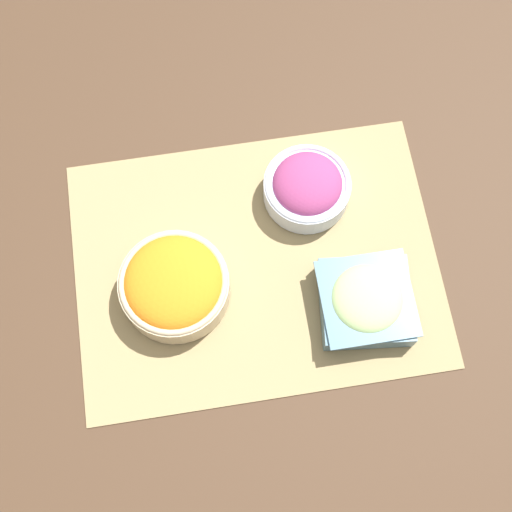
{
  "coord_description": "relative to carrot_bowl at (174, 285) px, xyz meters",
  "views": [
    {
      "loc": [
        0.05,
        0.32,
        0.97
      ],
      "look_at": [
        0.0,
        0.0,
        0.03
      ],
      "focal_mm": 50.0,
      "sensor_mm": 36.0,
      "label": 1
    }
  ],
  "objects": [
    {
      "name": "onion_bowl",
      "position": [
        -0.21,
        -0.12,
        -0.0
      ],
      "size": [
        0.13,
        0.13,
        0.06
      ],
      "color": "silver",
      "rests_on": "placemat"
    },
    {
      "name": "ground_plane",
      "position": [
        -0.12,
        -0.03,
        -0.04
      ],
      "size": [
        3.0,
        3.0,
        0.0
      ],
      "primitive_type": "plane",
      "color": "#422D1E"
    },
    {
      "name": "placemat",
      "position": [
        -0.12,
        -0.03,
        -0.04
      ],
      "size": [
        0.52,
        0.39,
        0.0
      ],
      "color": "#937F56",
      "rests_on": "ground_plane"
    },
    {
      "name": "carrot_bowl",
      "position": [
        0.0,
        0.0,
        0.0
      ],
      "size": [
        0.15,
        0.15,
        0.07
      ],
      "color": "#C6B28E",
      "rests_on": "placemat"
    },
    {
      "name": "cucumber_bowl",
      "position": [
        -0.26,
        0.06,
        -0.01
      ],
      "size": [
        0.14,
        0.14,
        0.05
      ],
      "color": "slate",
      "rests_on": "placemat"
    }
  ]
}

